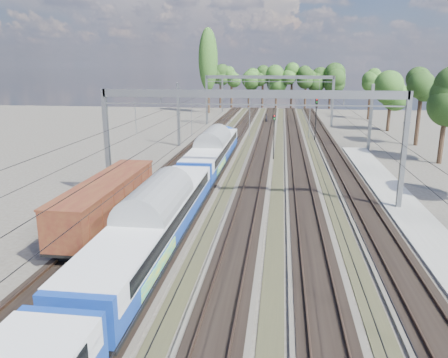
# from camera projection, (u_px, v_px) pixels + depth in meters

# --- Properties ---
(track_bed) EXTENTS (21.00, 130.00, 0.34)m
(track_bed) POSITION_uv_depth(u_px,v_px,m) (258.00, 163.00, 49.29)
(track_bed) COLOR #47423A
(track_bed) RESTS_ON ground
(catenary) EXTENTS (25.65, 130.00, 9.00)m
(catenary) POSITION_uv_depth(u_px,v_px,m) (265.00, 101.00, 55.03)
(catenary) COLOR slate
(catenary) RESTS_ON ground
(tree_belt) EXTENTS (38.54, 98.49, 12.17)m
(tree_belt) POSITION_uv_depth(u_px,v_px,m) (311.00, 77.00, 87.87)
(tree_belt) COLOR black
(tree_belt) RESTS_ON ground
(poplar) EXTENTS (4.40, 4.40, 19.04)m
(poplar) POSITION_uv_depth(u_px,v_px,m) (208.00, 60.00, 98.97)
(poplar) COLOR black
(poplar) RESTS_ON ground
(emu_train) EXTENTS (3.00, 63.54, 4.39)m
(emu_train) POSITION_uv_depth(u_px,v_px,m) (154.00, 216.00, 24.42)
(emu_train) COLOR black
(emu_train) RESTS_ON ground
(freight_boxcar) EXTENTS (2.65, 12.81, 3.30)m
(freight_boxcar) POSITION_uv_depth(u_px,v_px,m) (107.00, 201.00, 29.16)
(freight_boxcar) COLOR black
(freight_boxcar) RESTS_ON ground
(worker) EXTENTS (0.56, 0.72, 1.75)m
(worker) POSITION_uv_depth(u_px,v_px,m) (266.00, 118.00, 83.75)
(worker) COLOR black
(worker) RESTS_ON ground
(signal_near) EXTENTS (0.37, 0.34, 5.26)m
(signal_near) POSITION_uv_depth(u_px,v_px,m) (274.00, 131.00, 50.83)
(signal_near) COLOR black
(signal_near) RESTS_ON ground
(signal_far) EXTENTS (0.43, 0.39, 6.09)m
(signal_far) POSITION_uv_depth(u_px,v_px,m) (316.00, 114.00, 64.06)
(signal_far) COLOR black
(signal_far) RESTS_ON ground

